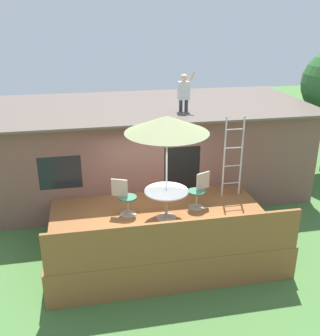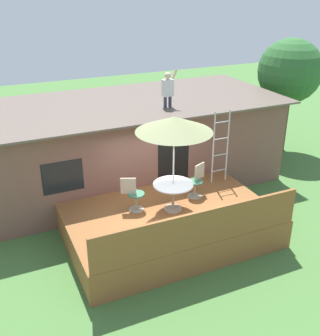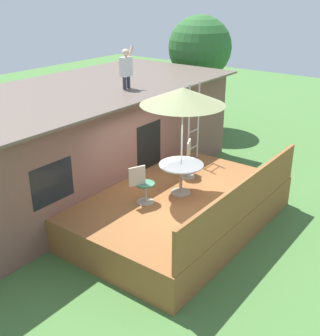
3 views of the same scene
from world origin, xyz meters
The scene contains 11 objects.
ground_plane centered at (0.00, 0.00, 0.00)m, with size 40.00×40.00×0.00m, color #477538.
house centered at (0.00, 3.60, 1.40)m, with size 10.50×4.50×2.79m.
deck centered at (0.00, 0.00, 0.40)m, with size 5.28×3.47×0.80m, color brown.
deck_railing centered at (0.00, -1.69, 1.25)m, with size 5.18×0.08×0.90m, color brown.
patio_table centered at (0.14, 0.03, 1.39)m, with size 1.04×1.04×0.74m.
patio_umbrella centered at (0.14, 0.03, 3.15)m, with size 1.90×1.90×2.54m.
step_ladder centered at (2.12, 0.98, 1.90)m, with size 0.52×0.04×2.20m.
person_figure centered at (1.17, 2.55, 3.40)m, with size 0.47×0.20×1.11m.
patio_chair_left centered at (-0.81, 0.44, 1.26)m, with size 0.60×0.44×0.92m.
patio_chair_right centered at (1.06, 0.46, 1.26)m, with size 0.59×0.44×0.92m.
backyard_tree centered at (6.82, 3.78, 3.15)m, with size 2.41×2.41×4.39m.
Camera 2 is at (-4.07, -8.46, 6.33)m, focal length 44.32 mm.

